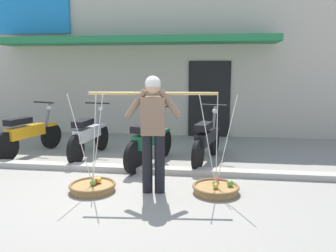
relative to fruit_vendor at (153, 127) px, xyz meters
name	(u,v)px	position (x,y,z in m)	size (l,w,h in m)	color
ground_plane	(119,185)	(-0.60, 0.22, -0.98)	(90.00, 90.00, 0.00)	gray
sidewalk_curb	(130,169)	(-0.60, 0.92, -0.93)	(20.00, 0.24, 0.10)	#AEA89C
fruit_vendor	(153,127)	(0.00, 0.00, 0.00)	(1.82, 0.23, 1.70)	black
fruit_basket_left_side	(216,188)	(0.91, 0.09, -0.91)	(0.69, 0.69, 1.45)	#9E7542
fruit_basket_right_side	(93,186)	(-0.90, -0.08, -0.90)	(0.69, 0.69, 1.45)	#9E7542
motorcycle_nearest_shop	(29,134)	(-2.98, 1.78, -0.53)	(0.66, 1.78, 1.09)	black
motorcycle_second_in_row	(89,135)	(-1.65, 1.77, -0.53)	(0.54, 1.82, 1.09)	black
motorcycle_third_in_row	(149,141)	(-0.33, 1.38, -0.53)	(0.68, 1.77, 1.09)	black
motorcycle_end_of_row	(207,140)	(0.73, 1.69, -0.53)	(0.62, 1.79, 1.09)	black
storefront_building	(153,60)	(-1.21, 6.80, 1.12)	(13.00, 6.00, 4.20)	beige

